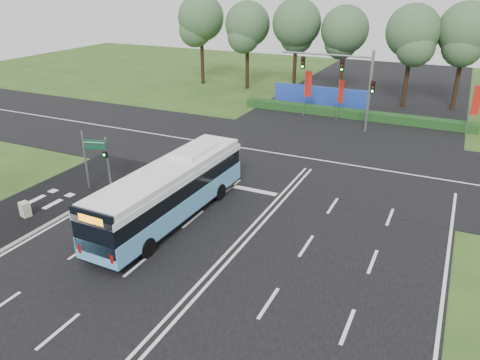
# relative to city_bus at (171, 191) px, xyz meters

# --- Properties ---
(ground) EXTENTS (120.00, 120.00, 0.00)m
(ground) POSITION_rel_city_bus_xyz_m (4.39, 0.42, -1.72)
(ground) COLOR #294E1A
(ground) RESTS_ON ground
(road_main) EXTENTS (20.00, 120.00, 0.04)m
(road_main) POSITION_rel_city_bus_xyz_m (4.39, 0.42, -1.70)
(road_main) COLOR black
(road_main) RESTS_ON ground
(road_cross) EXTENTS (120.00, 14.00, 0.05)m
(road_cross) POSITION_rel_city_bus_xyz_m (4.39, 12.42, -1.70)
(road_cross) COLOR black
(road_cross) RESTS_ON ground
(bike_path) EXTENTS (5.00, 18.00, 0.06)m
(bike_path) POSITION_rel_city_bus_xyz_m (-8.11, -2.58, -1.69)
(bike_path) COLOR black
(bike_path) RESTS_ON ground
(kerb_strip) EXTENTS (0.25, 18.00, 0.12)m
(kerb_strip) POSITION_rel_city_bus_xyz_m (-5.71, -2.58, -1.66)
(kerb_strip) COLOR gray
(kerb_strip) RESTS_ON ground
(city_bus) EXTENTS (2.80, 11.98, 3.42)m
(city_bus) POSITION_rel_city_bus_xyz_m (0.00, 0.00, 0.00)
(city_bus) COLOR #589DCD
(city_bus) RESTS_ON ground
(pedestrian_signal) EXTENTS (0.29, 0.41, 3.31)m
(pedestrian_signal) POSITION_rel_city_bus_xyz_m (-6.07, 2.03, 0.08)
(pedestrian_signal) COLOR gray
(pedestrian_signal) RESTS_ON ground
(street_sign) EXTENTS (1.45, 0.53, 3.87)m
(street_sign) POSITION_rel_city_bus_xyz_m (-6.72, 1.26, 0.72)
(street_sign) COLOR gray
(street_sign) RESTS_ON ground
(utility_cabinet) EXTENTS (0.64, 0.58, 0.91)m
(utility_cabinet) POSITION_rel_city_bus_xyz_m (-7.60, -3.33, -1.27)
(utility_cabinet) COLOR beige
(utility_cabinet) RESTS_ON ground
(banner_flag_left) EXTENTS (0.67, 0.13, 4.53)m
(banner_flag_left) POSITION_rel_city_bus_xyz_m (0.15, 23.36, 1.23)
(banner_flag_left) COLOR gray
(banner_flag_left) RESTS_ON ground
(banner_flag_mid) EXTENTS (0.56, 0.22, 3.94)m
(banner_flag_mid) POSITION_rel_city_bus_xyz_m (3.31, 23.50, 0.87)
(banner_flag_mid) COLOR gray
(banner_flag_mid) RESTS_ON ground
(banner_flag_right) EXTENTS (0.67, 0.11, 4.51)m
(banner_flag_right) POSITION_rel_city_bus_xyz_m (14.59, 23.12, 1.22)
(banner_flag_right) COLOR gray
(banner_flag_right) RESTS_ON ground
(traffic_light_gantry) EXTENTS (8.41, 0.28, 7.00)m
(traffic_light_gantry) POSITION_rel_city_bus_xyz_m (4.60, 20.92, 2.94)
(traffic_light_gantry) COLOR gray
(traffic_light_gantry) RESTS_ON ground
(hedge) EXTENTS (22.00, 1.20, 0.80)m
(hedge) POSITION_rel_city_bus_xyz_m (4.39, 24.92, -1.32)
(hedge) COLOR #153B16
(hedge) RESTS_ON ground
(blue_hoarding) EXTENTS (10.00, 0.30, 2.20)m
(blue_hoarding) POSITION_rel_city_bus_xyz_m (0.39, 27.42, -0.62)
(blue_hoarding) COLOR #1F3EA9
(blue_hoarding) RESTS_ON ground
(eucalyptus_row) EXTENTS (41.92, 6.92, 10.82)m
(eucalyptus_row) POSITION_rel_city_bus_xyz_m (0.88, 32.49, 5.89)
(eucalyptus_row) COLOR black
(eucalyptus_row) RESTS_ON ground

